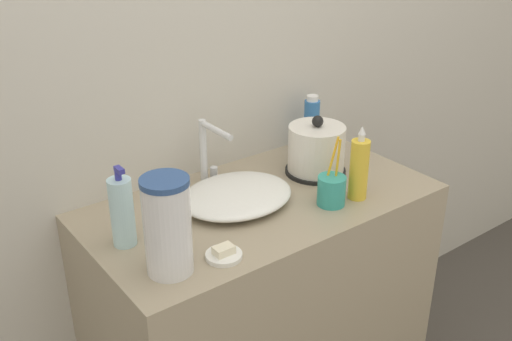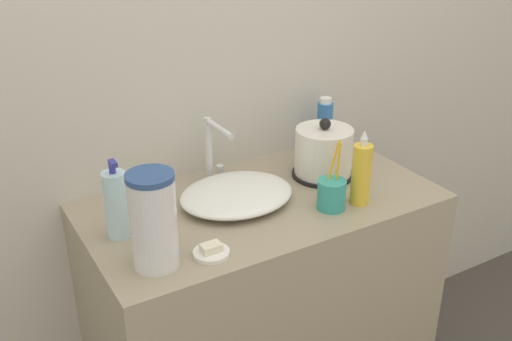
{
  "view_description": "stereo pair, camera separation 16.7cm",
  "coord_description": "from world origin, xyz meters",
  "views": [
    {
      "loc": [
        -0.93,
        -0.94,
        1.7
      ],
      "look_at": [
        -0.02,
        0.27,
        0.98
      ],
      "focal_mm": 42.0,
      "sensor_mm": 36.0,
      "label": 1
    },
    {
      "loc": [
        -0.79,
        -1.03,
        1.7
      ],
      "look_at": [
        -0.02,
        0.27,
        0.98
      ],
      "focal_mm": 42.0,
      "sensor_mm": 36.0,
      "label": 2
    }
  ],
  "objects": [
    {
      "name": "vanity_counter",
      "position": [
        0.0,
        0.27,
        0.44
      ],
      "size": [
        1.02,
        0.54,
        0.88
      ],
      "color": "gray",
      "rests_on": "ground_plane"
    },
    {
      "name": "shampoo_bottle",
      "position": [
        0.23,
        0.12,
        0.97
      ],
      "size": [
        0.05,
        0.05,
        0.22
      ],
      "color": "gold",
      "rests_on": "vanity_counter"
    },
    {
      "name": "water_pitcher",
      "position": [
        -0.39,
        0.12,
        1.0
      ],
      "size": [
        0.11,
        0.11,
        0.24
      ],
      "color": "silver",
      "rests_on": "vanity_counter"
    },
    {
      "name": "soap_dish",
      "position": [
        -0.26,
        0.09,
        0.89
      ],
      "size": [
        0.09,
        0.09,
        0.03
      ],
      "color": "white",
      "rests_on": "vanity_counter"
    },
    {
      "name": "lotion_bottle",
      "position": [
        -0.42,
        0.29,
        0.97
      ],
      "size": [
        0.06,
        0.06,
        0.22
      ],
      "color": "silver",
      "rests_on": "vanity_counter"
    },
    {
      "name": "mouthwash_bottle",
      "position": [
        0.36,
        0.47,
        0.97
      ],
      "size": [
        0.05,
        0.05,
        0.19
      ],
      "color": "#3370B7",
      "rests_on": "vanity_counter"
    },
    {
      "name": "faucet",
      "position": [
        -0.07,
        0.45,
        0.99
      ],
      "size": [
        0.06,
        0.16,
        0.2
      ],
      "color": "silver",
      "rests_on": "vanity_counter"
    },
    {
      "name": "wall_back",
      "position": [
        0.0,
        0.56,
        1.3
      ],
      "size": [
        6.0,
        0.04,
        2.6
      ],
      "color": "beige",
      "rests_on": "ground_plane"
    },
    {
      "name": "toothbrush_cup",
      "position": [
        0.14,
        0.13,
        0.92
      ],
      "size": [
        0.08,
        0.08,
        0.2
      ],
      "color": "teal",
      "rests_on": "vanity_counter"
    },
    {
      "name": "electric_kettle",
      "position": [
        0.25,
        0.31,
        0.95
      ],
      "size": [
        0.19,
        0.19,
        0.19
      ],
      "color": "black",
      "rests_on": "vanity_counter"
    },
    {
      "name": "sink_basin",
      "position": [
        -0.07,
        0.3,
        0.9
      ],
      "size": [
        0.33,
        0.27,
        0.05
      ],
      "color": "white",
      "rests_on": "vanity_counter"
    }
  ]
}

